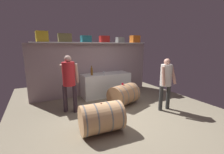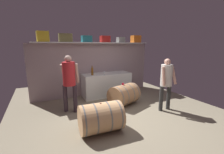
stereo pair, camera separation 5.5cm
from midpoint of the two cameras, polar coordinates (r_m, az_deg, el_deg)
The scene contains 17 objects.
ground_plane at distance 4.55m, azimuth 1.43°, elevation -12.55°, with size 5.79×8.02×0.02m, color gray.
back_wall_panel at distance 5.87m, azimuth -6.97°, elevation 2.90°, with size 4.59×0.10×1.94m, color gray.
high_shelf_board at distance 5.66m, azimuth -6.68°, elevation 12.58°, with size 4.22×0.40×0.03m, color silver.
toolcase_yellow at distance 5.31m, azimuth -25.01°, elevation 13.56°, with size 0.35×0.28×0.32m, color gold.
toolcase_olive at distance 5.39m, azimuth -17.53°, elevation 13.79°, with size 0.42×0.22×0.27m, color olive.
toolcase_teal at distance 5.56m, azimuth -9.99°, elevation 13.84°, with size 0.35×0.21×0.23m, color #21737E.
toolcase_red at distance 5.81m, azimuth -3.13°, elevation 13.95°, with size 0.36×0.18×0.24m, color red.
toolcase_grey at distance 6.11m, azimuth 2.75°, elevation 13.69°, with size 0.29×0.20×0.21m, color gray.
toolcase_orange at distance 6.49m, azimuth 8.31°, elevation 13.83°, with size 0.35×0.27×0.29m, color orange.
work_cabinet at distance 5.74m, azimuth -2.52°, elevation -2.80°, with size 1.80×0.66×0.84m, color white.
wine_bottle_amber at distance 5.35m, azimuth -7.89°, elevation 2.24°, with size 0.08×0.08×0.33m.
wine_glass at distance 5.34m, azimuth -3.36°, elevation 1.67°, with size 0.07×0.07×0.13m.
wine_barrel_near at distance 4.87m, azimuth 4.04°, elevation -6.62°, with size 1.06×0.90×0.67m.
wine_barrel_far at distance 3.44m, azimuth -4.48°, elevation -14.86°, with size 0.96×0.71×0.66m.
tasting_cup at distance 4.75m, azimuth 3.63°, elevation -2.59°, with size 0.06×0.06×0.06m, color red.
winemaker_pouring at distance 4.35m, azimuth -16.12°, elevation -0.39°, with size 0.51×0.49×1.60m.
visitor_tasting at distance 4.59m, azimuth 19.21°, elevation -0.72°, with size 0.45×0.38×1.50m.
Camera 1 is at (-2.01, -3.03, 1.87)m, focal length 24.47 mm.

